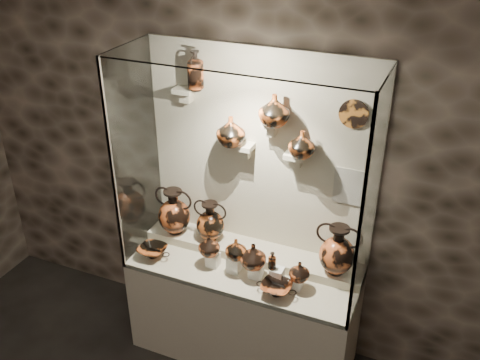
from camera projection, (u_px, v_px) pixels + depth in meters
name	position (u px, v px, depth m)	size (l,w,h in m)	color
wall_back	(261.00, 157.00, 3.82)	(5.00, 0.02, 3.20)	black
plinth	(243.00, 312.00, 4.14)	(1.70, 0.60, 0.80)	beige
front_tier	(243.00, 270.00, 3.94)	(1.68, 0.58, 0.03)	#BBAE91
rear_tier	(252.00, 253.00, 4.07)	(1.70, 0.25, 0.10)	#BBAE91
back_panel	(261.00, 157.00, 3.82)	(1.70, 0.03, 1.60)	beige
glass_front	(225.00, 197.00, 3.33)	(1.70, 0.01, 1.60)	white
glass_left	(136.00, 155.00, 3.85)	(0.01, 0.60, 1.60)	white
glass_right	(371.00, 202.00, 3.27)	(0.01, 0.60, 1.60)	white
glass_top	(244.00, 59.00, 3.18)	(1.70, 0.60, 0.01)	white
frame_post_left	(113.00, 172.00, 3.62)	(0.02, 0.02, 1.60)	gray
frame_post_right	(360.00, 226.00, 3.04)	(0.02, 0.02, 1.60)	gray
pedestal_a	(213.00, 260.00, 3.94)	(0.09, 0.09, 0.10)	silver
pedestal_b	(234.00, 263.00, 3.88)	(0.09, 0.09, 0.13)	silver
pedestal_c	(256.00, 271.00, 3.83)	(0.09, 0.09, 0.09)	silver
pedestal_d	(277.00, 275.00, 3.77)	(0.09, 0.09, 0.12)	silver
pedestal_e	(296.00, 282.00, 3.73)	(0.09, 0.09, 0.08)	silver
bracket_ul	(184.00, 90.00, 3.73)	(0.14, 0.12, 0.04)	beige
bracket_ca	(244.00, 146.00, 3.74)	(0.14, 0.12, 0.04)	beige
bracket_cb	(271.00, 124.00, 3.58)	(0.10, 0.12, 0.04)	beige
bracket_cc	(295.00, 156.00, 3.61)	(0.14, 0.12, 0.04)	beige
amphora_left	(174.00, 211.00, 4.14)	(0.30, 0.30, 0.38)	#B24D22
amphora_mid	(210.00, 221.00, 4.07)	(0.26, 0.26, 0.32)	#A3491C
amphora_right	(338.00, 250.00, 3.70)	(0.30, 0.30, 0.38)	#B24D22
jug_a	(209.00, 245.00, 3.88)	(0.16, 0.16, 0.17)	#B24D22
jug_b	(236.00, 249.00, 3.79)	(0.15, 0.15, 0.16)	#A3491C
jug_c	(253.00, 256.00, 3.76)	(0.19, 0.19, 0.20)	#B24D22
jug_e	(299.00, 271.00, 3.66)	(0.14, 0.14, 0.15)	#B24D22
lekythos_small	(272.00, 260.00, 3.70)	(0.07, 0.07, 0.15)	#A3491C
kylix_left	(153.00, 251.00, 4.03)	(0.27, 0.23, 0.11)	#A3491C
kylix_right	(276.00, 288.00, 3.66)	(0.27, 0.23, 0.11)	#B24D22
lekythos_tall	(195.00, 69.00, 3.61)	(0.12, 0.12, 0.30)	#B24D22
ovoid_vase_a	(231.00, 131.00, 3.67)	(0.20, 0.20, 0.21)	#A3491C
ovoid_vase_b	(274.00, 110.00, 3.46)	(0.21, 0.21, 0.22)	#A3491C
ovoid_vase_c	(302.00, 144.00, 3.51)	(0.18, 0.18, 0.19)	#A3491C
wall_plate	(354.00, 114.00, 3.37)	(0.19, 0.19, 0.02)	#B46623
info_placard	(348.00, 186.00, 3.62)	(0.20, 0.01, 0.27)	beige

